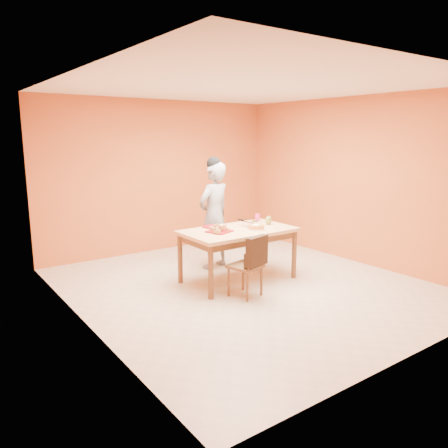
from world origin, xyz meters
TOP-DOWN VIEW (x-y plane):
  - floor at (0.00, 0.00)m, footprint 5.00×5.00m
  - ceiling at (0.00, 0.00)m, footprint 5.00×5.00m
  - wall_back at (0.00, 2.50)m, footprint 4.50×0.00m
  - wall_left at (-2.25, 0.00)m, footprint 0.00×5.00m
  - wall_right at (2.25, 0.00)m, footprint 0.00×5.00m
  - dining_table at (0.05, 0.24)m, footprint 1.60×0.90m
  - dining_chair at (-0.26, -0.33)m, footprint 0.47×0.52m
  - pastry_pile at (-0.27, 0.25)m, footprint 0.27×0.27m
  - person at (0.14, 0.98)m, footprint 0.69×0.53m
  - pastry_platter at (-0.27, 0.25)m, footprint 0.38×0.38m
  - red_dinner_plate at (-0.18, 0.58)m, footprint 0.33×0.33m
  - white_cake_plate at (0.24, 0.08)m, footprint 0.33×0.33m
  - sponge_cake at (0.24, 0.08)m, footprint 0.29×0.29m
  - cake_server at (0.25, 0.26)m, footprint 0.07×0.26m
  - egg_ornament at (0.63, 0.25)m, footprint 0.12×0.11m
  - magenta_glass at (0.69, 0.58)m, footprint 0.10×0.10m
  - checker_tin at (0.60, 0.53)m, footprint 0.12×0.12m

SIDE VIEW (x-z plane):
  - floor at x=0.00m, z-range 0.00..0.00m
  - dining_chair at x=-0.26m, z-range 0.02..0.84m
  - dining_table at x=0.05m, z-range 0.29..1.05m
  - white_cake_plate at x=0.24m, z-range 0.76..0.77m
  - red_dinner_plate at x=-0.18m, z-range 0.76..0.78m
  - pastry_platter at x=-0.27m, z-range 0.76..0.78m
  - checker_tin at x=0.60m, z-range 0.76..0.79m
  - sponge_cake at x=0.24m, z-range 0.77..0.83m
  - magenta_glass at x=0.69m, z-range 0.76..0.87m
  - pastry_pile at x=-0.27m, z-range 0.78..0.86m
  - egg_ornament at x=0.63m, z-range 0.76..0.89m
  - cake_server at x=0.25m, z-range 0.83..0.84m
  - person at x=0.14m, z-range 0.00..1.68m
  - wall_back at x=0.00m, z-range -0.90..3.60m
  - wall_left at x=-2.25m, z-range -1.15..3.85m
  - wall_right at x=2.25m, z-range -1.15..3.85m
  - ceiling at x=0.00m, z-range 2.70..2.70m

